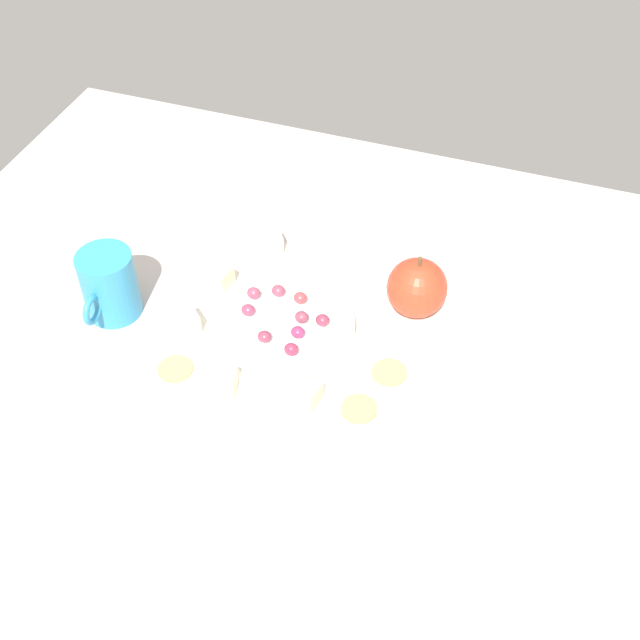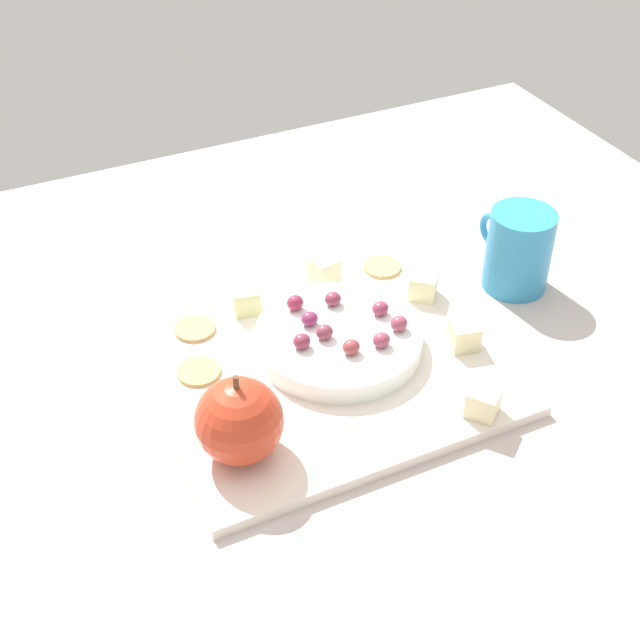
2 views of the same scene
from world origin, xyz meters
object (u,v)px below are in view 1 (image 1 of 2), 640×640
(cracker_1, at_px, (359,409))
(grape_5, at_px, (278,291))
(serving_dish, at_px, (288,326))
(cheese_cube_1, at_px, (271,242))
(grape_1, at_px, (254,293))
(grape_8, at_px, (248,310))
(cracker_0, at_px, (175,369))
(platter, at_px, (311,333))
(cheese_cube_4, at_px, (307,394))
(apple_whole, at_px, (417,288))
(cheese_cube_3, at_px, (187,323))
(cracker_2, at_px, (389,372))
(cheese_cube_0, at_px, (224,382))
(grape_3, at_px, (298,332))
(cheese_cube_2, at_px, (220,278))
(grape_4, at_px, (300,298))
(grape_7, at_px, (291,349))
(cup, at_px, (109,285))
(grape_2, at_px, (320,319))
(grape_6, at_px, (302,317))
(grape_0, at_px, (264,337))

(cracker_1, xyz_separation_m, grape_5, (-0.15, 0.13, 0.03))
(serving_dish, xyz_separation_m, cheese_cube_1, (-0.08, 0.14, 0.00))
(grape_1, relative_size, grape_8, 1.00)
(cracker_0, xyz_separation_m, grape_1, (0.05, 0.13, 0.03))
(platter, height_order, cheese_cube_4, cheese_cube_4)
(apple_whole, relative_size, cheese_cube_3, 2.80)
(cracker_2, bearing_deg, cheese_cube_0, -153.58)
(grape_3, distance_m, grape_5, 0.08)
(cheese_cube_2, bearing_deg, grape_4, -7.67)
(grape_7, bearing_deg, cheese_cube_3, 175.05)
(cheese_cube_3, relative_size, cracker_2, 0.65)
(serving_dish, height_order, cheese_cube_0, cheese_cube_0)
(grape_8, bearing_deg, apple_whole, 27.12)
(cheese_cube_3, relative_size, cup, 0.27)
(grape_7, bearing_deg, cheese_cube_4, -52.02)
(cheese_cube_4, xyz_separation_m, grape_3, (-0.04, 0.08, 0.02))
(cracker_0, relative_size, grape_3, 2.43)
(cheese_cube_2, bearing_deg, cracker_0, -86.94)
(grape_2, bearing_deg, cup, -172.68)
(grape_1, xyz_separation_m, grape_7, (0.08, -0.07, 0.00))
(grape_1, height_order, grape_8, grape_1)
(apple_whole, xyz_separation_m, grape_6, (-0.12, -0.09, -0.01))
(cracker_1, relative_size, grape_8, 2.43)
(cracker_1, height_order, grape_4, grape_4)
(grape_2, bearing_deg, cheese_cube_3, -164.09)
(cheese_cube_2, xyz_separation_m, cracker_2, (0.25, -0.08, -0.01))
(cheese_cube_3, distance_m, cup, 0.11)
(platter, xyz_separation_m, grape_6, (-0.01, -0.01, 0.04))
(cheese_cube_2, distance_m, grape_0, 0.14)
(cracker_2, height_order, grape_1, grape_1)
(grape_2, relative_size, grape_8, 1.00)
(serving_dish, xyz_separation_m, grape_4, (0.00, 0.03, 0.02))
(apple_whole, bearing_deg, grape_2, -140.15)
(serving_dish, height_order, cup, cup)
(grape_0, height_order, grape_1, grape_1)
(grape_5, bearing_deg, platter, -25.66)
(cheese_cube_4, distance_m, grape_8, 0.14)
(grape_3, height_order, grape_7, grape_7)
(cracker_1, height_order, cracker_2, same)
(serving_dish, xyz_separation_m, cup, (-0.23, -0.03, 0.02))
(grape_5, bearing_deg, cracker_0, -119.21)
(grape_0, bearing_deg, grape_5, 99.27)
(cheese_cube_4, distance_m, grape_2, 0.11)
(cheese_cube_4, xyz_separation_m, cup, (-0.29, 0.07, 0.02))
(cracker_0, distance_m, grape_6, 0.17)
(cracker_1, bearing_deg, cheese_cube_3, 168.24)
(serving_dish, relative_size, cheese_cube_0, 6.07)
(cracker_0, distance_m, cracker_2, 0.26)
(grape_6, xyz_separation_m, grape_7, (0.01, -0.05, 0.00))
(grape_0, xyz_separation_m, cup, (-0.22, 0.01, 0.01))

